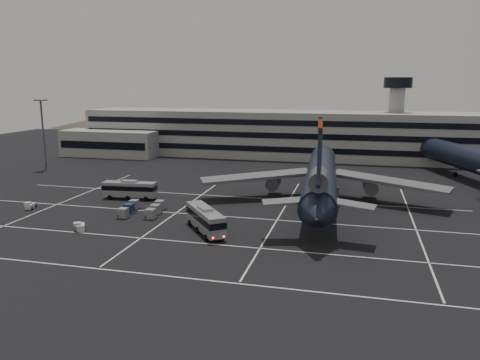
{
  "coord_description": "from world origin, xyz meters",
  "views": [
    {
      "loc": [
        24.27,
        -70.33,
        22.56
      ],
      "look_at": [
        3.83,
        11.13,
        5.0
      ],
      "focal_mm": 35.0,
      "sensor_mm": 36.0,
      "label": 1
    }
  ],
  "objects_px": {
    "bus_far": "(130,189)",
    "uld_cluster": "(142,209)",
    "tug_a": "(30,206)",
    "trijet_main": "(321,177)",
    "bus_near": "(205,218)"
  },
  "relations": [
    {
      "from": "uld_cluster",
      "to": "bus_far",
      "type": "bearing_deg",
      "value": 127.13
    },
    {
      "from": "bus_near",
      "to": "bus_far",
      "type": "relative_size",
      "value": 0.98
    },
    {
      "from": "bus_far",
      "to": "tug_a",
      "type": "xyz_separation_m",
      "value": [
        -14.06,
        -11.3,
        -1.44
      ]
    },
    {
      "from": "uld_cluster",
      "to": "bus_near",
      "type": "bearing_deg",
      "value": -26.32
    },
    {
      "from": "bus_far",
      "to": "trijet_main",
      "type": "bearing_deg",
      "value": -87.5
    },
    {
      "from": "tug_a",
      "to": "bus_near",
      "type": "bearing_deg",
      "value": -20.38
    },
    {
      "from": "bus_far",
      "to": "tug_a",
      "type": "distance_m",
      "value": 18.09
    },
    {
      "from": "bus_near",
      "to": "tug_a",
      "type": "distance_m",
      "value": 35.44
    },
    {
      "from": "trijet_main",
      "to": "uld_cluster",
      "type": "height_order",
      "value": "trijet_main"
    },
    {
      "from": "trijet_main",
      "to": "bus_near",
      "type": "height_order",
      "value": "trijet_main"
    },
    {
      "from": "trijet_main",
      "to": "bus_far",
      "type": "relative_size",
      "value": 5.35
    },
    {
      "from": "tug_a",
      "to": "uld_cluster",
      "type": "bearing_deg",
      "value": -7.18
    },
    {
      "from": "bus_far",
      "to": "uld_cluster",
      "type": "bearing_deg",
      "value": -148.15
    },
    {
      "from": "bus_near",
      "to": "tug_a",
      "type": "relative_size",
      "value": 4.5
    },
    {
      "from": "bus_near",
      "to": "tug_a",
      "type": "xyz_separation_m",
      "value": [
        -35.06,
        4.96,
        -1.58
      ]
    }
  ]
}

